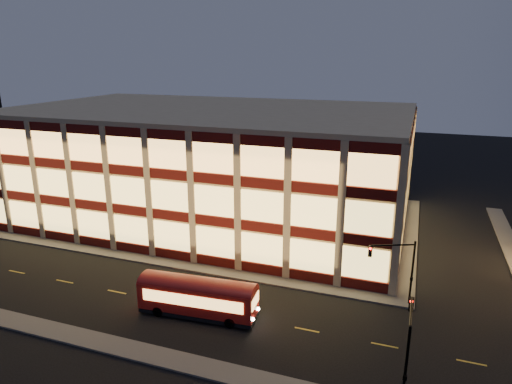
% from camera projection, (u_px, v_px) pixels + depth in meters
% --- Properties ---
extents(ground, '(200.00, 200.00, 0.00)m').
position_uv_depth(ground, '(169.00, 268.00, 46.90)').
color(ground, black).
rests_on(ground, ground).
extents(sidewalk_office_south, '(54.00, 2.00, 0.15)m').
position_uv_depth(sidewalk_office_south, '(149.00, 259.00, 48.75)').
color(sidewalk_office_south, '#514F4C').
rests_on(sidewalk_office_south, ground).
extents(sidewalk_office_east, '(2.00, 30.00, 0.15)m').
position_uv_depth(sidewalk_office_east, '(409.00, 237.00, 54.77)').
color(sidewalk_office_east, '#514F4C').
rests_on(sidewalk_office_east, ground).
extents(sidewalk_tower_west, '(2.00, 30.00, 0.15)m').
position_uv_depth(sidewalk_tower_west, '(512.00, 249.00, 51.21)').
color(sidewalk_tower_west, '#514F4C').
rests_on(sidewalk_tower_west, ground).
extents(sidewalk_near, '(100.00, 2.00, 0.15)m').
position_uv_depth(sidewalk_near, '(83.00, 338.00, 35.16)').
color(sidewalk_near, '#514F4C').
rests_on(sidewalk_near, ground).
extents(office_building, '(50.45, 30.45, 14.50)m').
position_uv_depth(office_building, '(211.00, 162.00, 61.01)').
color(office_building, tan).
rests_on(office_building, ground).
extents(traffic_signal_far, '(3.79, 1.87, 6.00)m').
position_uv_depth(traffic_signal_far, '(397.00, 262.00, 38.75)').
color(traffic_signal_far, black).
rests_on(traffic_signal_far, ground).
extents(traffic_signal_near, '(0.32, 4.45, 6.00)m').
position_uv_depth(traffic_signal_near, '(408.00, 340.00, 28.17)').
color(traffic_signal_near, black).
rests_on(traffic_signal_near, ground).
extents(trolley_bus, '(10.06, 3.23, 3.35)m').
position_uv_depth(trolley_bus, '(198.00, 295.00, 37.92)').
color(trolley_bus, '#9D0C08').
rests_on(trolley_bus, ground).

